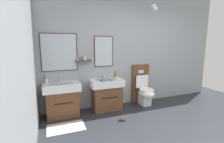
{
  "coord_description": "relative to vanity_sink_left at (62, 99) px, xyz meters",
  "views": [
    {
      "loc": [
        -2.08,
        -1.73,
        1.57
      ],
      "look_at": [
        -0.8,
        1.57,
        0.94
      ],
      "focal_mm": 26.53,
      "sensor_mm": 36.0,
      "label": 1
    }
  ],
  "objects": [
    {
      "name": "soap_dispenser",
      "position": [
        1.31,
        0.16,
        0.42
      ],
      "size": [
        0.06,
        0.06,
        0.19
      ],
      "color": "gray",
      "rests_on": "vanity_sink_right"
    },
    {
      "name": "bath_mat",
      "position": [
        -0.0,
        -0.58,
        -0.37
      ],
      "size": [
        0.68,
        0.44,
        0.01
      ],
      "primitive_type": "cube",
      "color": "#9E9993",
      "rests_on": "ground"
    },
    {
      "name": "wall_back",
      "position": [
        1.83,
        0.25,
        1.02
      ],
      "size": [
        4.9,
        0.53,
        2.79
      ],
      "color": "#999EA3",
      "rests_on": "ground"
    },
    {
      "name": "tap_on_left_sink",
      "position": [
        -0.0,
        0.16,
        0.41
      ],
      "size": [
        0.03,
        0.13,
        0.11
      ],
      "color": "silver",
      "rests_on": "vanity_sink_left"
    },
    {
      "name": "tap_on_right_sink",
      "position": [
        1.0,
        0.16,
        0.41
      ],
      "size": [
        0.03,
        0.13,
        0.11
      ],
      "color": "silver",
      "rests_on": "vanity_sink_right"
    },
    {
      "name": "wall_left",
      "position": [
        -0.54,
        -1.81,
        1.02
      ],
      "size": [
        0.12,
        4.25,
        2.79
      ],
      "primitive_type": "cube",
      "color": "#999EA3",
      "rests_on": "ground"
    },
    {
      "name": "vanity_sink_left",
      "position": [
        0.0,
        0.0,
        0.0
      ],
      "size": [
        0.76,
        0.46,
        0.72
      ],
      "color": "brown",
      "rests_on": "ground"
    },
    {
      "name": "vanity_sink_right",
      "position": [
        1.0,
        0.0,
        0.0
      ],
      "size": [
        0.76,
        0.46,
        0.72
      ],
      "color": "brown",
      "rests_on": "ground"
    },
    {
      "name": "toothbrush_cup",
      "position": [
        -0.3,
        0.15,
        0.4
      ],
      "size": [
        0.07,
        0.07,
        0.2
      ],
      "color": "silver",
      "rests_on": "vanity_sink_left"
    },
    {
      "name": "folded_hand_towel",
      "position": [
        0.96,
        -0.13,
        0.36
      ],
      "size": [
        0.22,
        0.16,
        0.04
      ],
      "primitive_type": "cube",
      "color": "gray",
      "rests_on": "vanity_sink_right"
    },
    {
      "name": "toilet",
      "position": [
        2.0,
        -0.01,
        -0.0
      ],
      "size": [
        0.48,
        0.62,
        1.0
      ],
      "color": "brown",
      "rests_on": "ground"
    }
  ]
}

